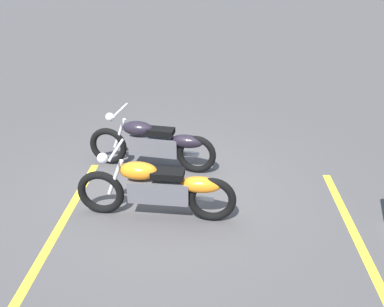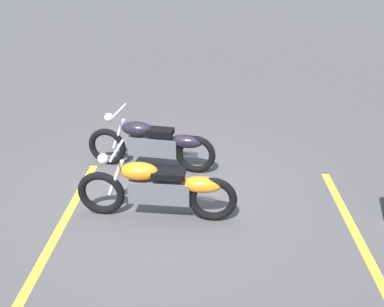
% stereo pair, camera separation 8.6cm
% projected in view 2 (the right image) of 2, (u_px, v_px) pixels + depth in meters
% --- Properties ---
extents(ground_plane, '(60.00, 60.00, 0.00)m').
position_uv_depth(ground_plane, '(164.00, 190.00, 6.34)').
color(ground_plane, '#474444').
extents(motorcycle_bright_foreground, '(2.23, 0.62, 1.04)m').
position_uv_depth(motorcycle_bright_foreground, '(160.00, 188.00, 5.50)').
color(motorcycle_bright_foreground, black).
rests_on(motorcycle_bright_foreground, ground).
extents(motorcycle_dark_foreground, '(2.22, 0.63, 1.04)m').
position_uv_depth(motorcycle_dark_foreground, '(154.00, 144.00, 6.78)').
color(motorcycle_dark_foreground, black).
rests_on(motorcycle_dark_foreground, ground).
extents(parking_stripe_near, '(0.14, 3.20, 0.01)m').
position_uv_depth(parking_stripe_near, '(64.00, 220.00, 5.62)').
color(parking_stripe_near, yellow).
rests_on(parking_stripe_near, ground).
extents(parking_stripe_mid, '(0.14, 3.20, 0.01)m').
position_uv_depth(parking_stripe_mid, '(356.00, 233.00, 5.35)').
color(parking_stripe_mid, yellow).
rests_on(parking_stripe_mid, ground).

